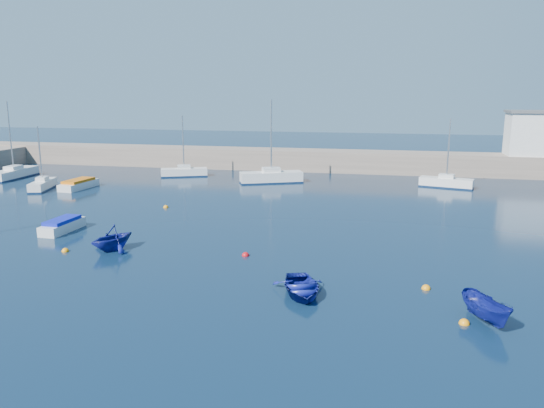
% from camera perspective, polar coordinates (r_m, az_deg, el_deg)
% --- Properties ---
extents(ground, '(220.00, 220.00, 0.00)m').
position_cam_1_polar(ground, '(26.70, -13.37, -10.63)').
color(ground, '#0C2036').
rests_on(ground, ground).
extents(back_wall, '(96.00, 4.50, 2.60)m').
position_cam_1_polar(back_wall, '(69.55, 3.04, 4.76)').
color(back_wall, '#7D6D5F').
rests_on(back_wall, ground).
extents(sailboat_3, '(2.61, 5.08, 6.57)m').
position_cam_1_polar(sailboat_3, '(60.48, -23.44, 1.94)').
color(sailboat_3, silver).
rests_on(sailboat_3, ground).
extents(sailboat_4, '(2.11, 6.94, 8.98)m').
position_cam_1_polar(sailboat_4, '(69.90, -26.00, 3.00)').
color(sailboat_4, silver).
rests_on(sailboat_4, ground).
extents(sailboat_5, '(5.65, 3.54, 7.29)m').
position_cam_1_polar(sailboat_5, '(64.97, -9.43, 3.43)').
color(sailboat_5, silver).
rests_on(sailboat_5, ground).
extents(sailboat_6, '(7.15, 4.58, 9.21)m').
position_cam_1_polar(sailboat_6, '(59.70, -0.08, 2.96)').
color(sailboat_6, silver).
rests_on(sailboat_6, ground).
extents(sailboat_7, '(5.70, 2.93, 7.34)m').
position_cam_1_polar(sailboat_7, '(59.70, 18.23, 2.24)').
color(sailboat_7, silver).
rests_on(sailboat_7, ground).
extents(motorboat_1, '(1.50, 3.96, 0.96)m').
position_cam_1_polar(motorboat_1, '(42.00, -21.61, -2.14)').
color(motorboat_1, silver).
rests_on(motorboat_1, ground).
extents(motorboat_2, '(2.07, 4.99, 1.00)m').
position_cam_1_polar(motorboat_2, '(59.67, -20.07, 2.01)').
color(motorboat_2, silver).
rests_on(motorboat_2, ground).
extents(dinghy_center, '(3.70, 4.40, 0.78)m').
position_cam_1_polar(dinghy_center, '(27.27, 3.15, -8.93)').
color(dinghy_center, navy).
rests_on(dinghy_center, ground).
extents(dinghy_left, '(3.77, 4.00, 1.67)m').
position_cam_1_polar(dinghy_left, '(35.93, -16.83, -3.49)').
color(dinghy_left, navy).
rests_on(dinghy_left, ground).
extents(dinghy_right, '(2.44, 3.35, 1.22)m').
position_cam_1_polar(dinghy_right, '(25.88, 22.06, -10.52)').
color(dinghy_right, navy).
rests_on(dinghy_right, ground).
extents(buoy_0, '(0.47, 0.47, 0.47)m').
position_cam_1_polar(buoy_0, '(36.83, -21.34, -4.78)').
color(buoy_0, orange).
rests_on(buoy_0, ground).
extents(buoy_1, '(0.48, 0.48, 0.48)m').
position_cam_1_polar(buoy_1, '(33.50, -2.86, -5.58)').
color(buoy_1, '#AF0D12').
rests_on(buoy_1, ground).
extents(buoy_2, '(0.48, 0.48, 0.48)m').
position_cam_1_polar(buoy_2, '(29.22, 16.23, -8.77)').
color(buoy_2, orange).
rests_on(buoy_2, ground).
extents(buoy_3, '(0.46, 0.46, 0.46)m').
position_cam_1_polar(buoy_3, '(47.93, -11.34, -0.38)').
color(buoy_3, orange).
rests_on(buoy_3, ground).
extents(buoy_5, '(0.48, 0.48, 0.48)m').
position_cam_1_polar(buoy_5, '(25.65, 19.97, -12.03)').
color(buoy_5, orange).
rests_on(buoy_5, ground).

